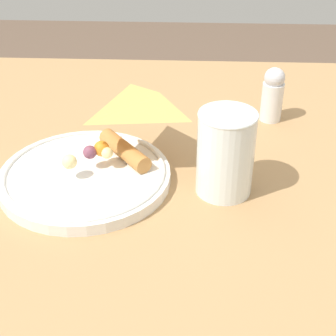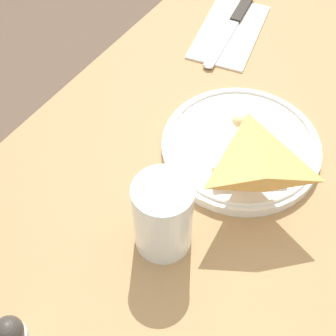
# 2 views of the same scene
# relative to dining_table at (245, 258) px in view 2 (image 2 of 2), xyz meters

# --- Properties ---
(dining_table) EXTENTS (1.24, 0.77, 0.72)m
(dining_table) POSITION_rel_dining_table_xyz_m (0.00, 0.00, 0.00)
(dining_table) COLOR #A87F51
(dining_table) RESTS_ON ground_plane
(plate_pizza) EXTENTS (0.23, 0.23, 0.05)m
(plate_pizza) POSITION_rel_dining_table_xyz_m (-0.10, -0.07, 0.11)
(plate_pizza) COLOR white
(plate_pizza) RESTS_ON dining_table
(milk_glass) EXTENTS (0.08, 0.08, 0.11)m
(milk_glass) POSITION_rel_dining_table_xyz_m (0.09, -0.09, 0.15)
(milk_glass) COLOR white
(milk_glass) RESTS_ON dining_table
(napkin_folded) EXTENTS (0.21, 0.14, 0.00)m
(napkin_folded) POSITION_rel_dining_table_xyz_m (-0.33, -0.23, 0.10)
(napkin_folded) COLOR white
(napkin_folded) RESTS_ON dining_table
(butter_knife) EXTENTS (0.22, 0.06, 0.01)m
(butter_knife) POSITION_rel_dining_table_xyz_m (-0.34, -0.23, 0.11)
(butter_knife) COLOR black
(butter_knife) RESTS_ON napkin_folded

